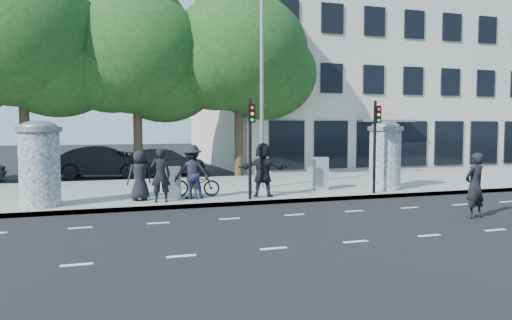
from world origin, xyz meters
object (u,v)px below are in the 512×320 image
object	(u,v)px
traffic_pole_far	(376,137)
ped_d	(192,172)
street_lamp	(262,71)
car_right	(164,162)
ped_b	(161,175)
traffic_pole_near	(251,138)
ad_column_right	(385,154)
car_mid	(103,162)
ped_f	(263,170)
ped_a	(140,175)
cabinet_left	(173,183)
man_road	(475,185)
bicycle	(196,184)
ad_column_left	(40,162)
ped_c	(191,173)
cabinet_right	(321,173)

from	to	relation	value
traffic_pole_far	ped_d	size ratio (longest dim) A/B	1.84
street_lamp	car_right	world-z (taller)	street_lamp
car_right	ped_b	bearing A→B (deg)	149.52
traffic_pole_near	traffic_pole_far	distance (m)	4.80
ad_column_right	car_mid	bearing A→B (deg)	137.46
ped_f	ped_d	bearing A→B (deg)	16.07
ped_a	cabinet_left	world-z (taller)	ped_a
traffic_pole_near	ad_column_right	bearing A→B (deg)	8.89
traffic_pole_far	man_road	size ratio (longest dim) A/B	1.81
ped_a	ped_f	bearing A→B (deg)	161.57
car_mid	car_right	distance (m)	3.11
street_lamp	cabinet_left	bearing A→B (deg)	-155.35
bicycle	street_lamp	bearing A→B (deg)	-45.26
ad_column_left	ped_c	distance (m)	4.78
ad_column_left	traffic_pole_near	size ratio (longest dim) A/B	0.78
cabinet_right	ped_d	bearing A→B (deg)	-147.58
bicycle	cabinet_left	xyz separation A→B (m)	(-0.86, -0.31, 0.11)
ped_b	ped_c	bearing A→B (deg)	-150.98
bicycle	cabinet_right	xyz separation A→B (m)	(4.97, 0.24, 0.19)
ped_d	cabinet_left	xyz separation A→B (m)	(-0.60, 0.31, -0.38)
ped_a	ped_c	distance (m)	1.72
cabinet_right	cabinet_left	bearing A→B (deg)	-151.56
ad_column_left	ped_a	size ratio (longest dim) A/B	1.57
street_lamp	ped_a	xyz separation A→B (m)	(-4.97, -1.89, -3.80)
ped_a	ped_c	xyz separation A→B (m)	(1.72, -0.11, 0.03)
traffic_pole_near	ped_f	world-z (taller)	traffic_pole_near
cabinet_right	car_mid	world-z (taller)	car_mid
traffic_pole_near	ped_a	world-z (taller)	traffic_pole_near
bicycle	cabinet_right	size ratio (longest dim) A/B	1.32
ped_f	car_mid	world-z (taller)	ped_f
man_road	ped_d	bearing A→B (deg)	-46.80
street_lamp	car_right	distance (m)	9.34
man_road	car_mid	world-z (taller)	man_road
ped_d	car_mid	distance (m)	9.96
ad_column_right	cabinet_right	world-z (taller)	ad_column_right
man_road	bicycle	size ratio (longest dim) A/B	1.12
ad_column_right	cabinet_left	size ratio (longest dim) A/B	2.42
ad_column_left	street_lamp	xyz separation A→B (m)	(8.00, 2.13, 3.26)
man_road	cabinet_left	xyz separation A→B (m)	(-7.76, 5.52, -0.24)
traffic_pole_far	man_road	distance (m)	4.66
ped_a	ped_d	size ratio (longest dim) A/B	0.91
ad_column_left	ad_column_right	xyz separation A→B (m)	(12.40, 0.20, 0.00)
traffic_pole_far	ped_b	bearing A→B (deg)	177.19
ped_c	ped_f	xyz separation A→B (m)	(2.46, -0.36, 0.08)
street_lamp	ped_c	world-z (taller)	street_lamp
ad_column_right	ped_f	xyz separation A→B (m)	(-5.19, -0.42, -0.43)
street_lamp	ped_d	distance (m)	5.36
ad_column_right	traffic_pole_near	xyz separation A→B (m)	(-5.80, -0.91, 0.69)
traffic_pole_far	ped_b	size ratio (longest dim) A/B	1.92
bicycle	cabinet_left	bearing A→B (deg)	128.64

